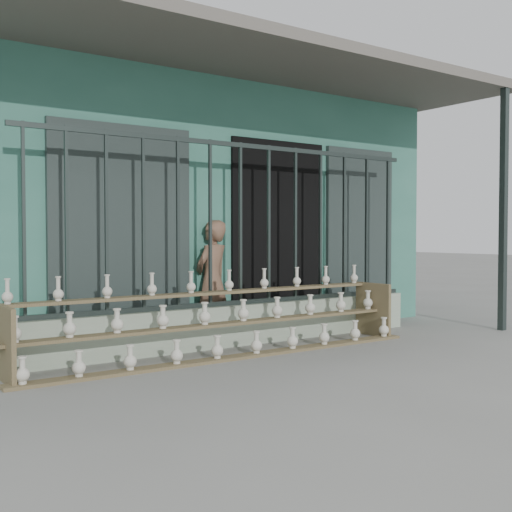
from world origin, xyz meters
TOP-DOWN VIEW (x-y plane):
  - ground at (0.00, 0.00)m, footprint 60.00×60.00m
  - workshop_building at (0.00, 4.23)m, footprint 7.40×6.60m
  - parapet_wall at (0.00, 1.30)m, footprint 5.00×0.20m
  - security_fence at (-0.00, 1.30)m, footprint 5.00×0.04m
  - shelf_rack at (-0.47, 0.89)m, footprint 4.50×0.68m
  - elderly_woman at (-0.13, 1.69)m, footprint 0.60×0.51m

SIDE VIEW (x-z plane):
  - ground at x=0.00m, z-range 0.00..0.00m
  - parapet_wall at x=0.00m, z-range 0.00..0.45m
  - shelf_rack at x=-0.47m, z-range -0.07..0.78m
  - elderly_woman at x=-0.13m, z-range 0.00..1.40m
  - security_fence at x=0.00m, z-range 0.45..2.25m
  - workshop_building at x=0.00m, z-range 0.02..3.23m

